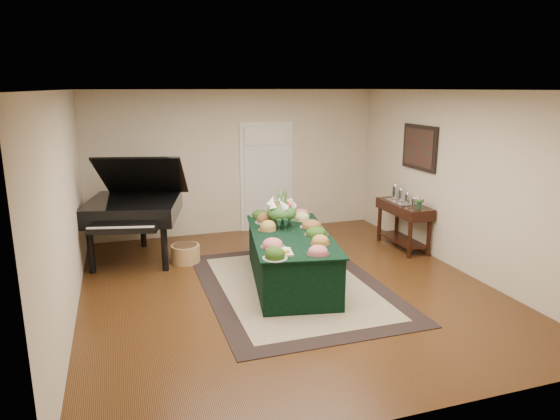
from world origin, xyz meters
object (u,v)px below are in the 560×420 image
object	(u,v)px
floral_centerpiece	(282,208)
mahogany_sideboard	(404,214)
buffet_table	(291,258)
grand_piano	(134,208)

from	to	relation	value
floral_centerpiece	mahogany_sideboard	xyz separation A→B (m)	(2.37, 0.46, -0.38)
buffet_table	mahogany_sideboard	xyz separation A→B (m)	(2.38, 0.90, 0.25)
floral_centerpiece	grand_piano	xyz separation A→B (m)	(-2.06, 1.30, -0.14)
buffet_table	grand_piano	bearing A→B (deg)	139.74
floral_centerpiece	mahogany_sideboard	world-z (taller)	floral_centerpiece
floral_centerpiece	grand_piano	distance (m)	2.44
floral_centerpiece	grand_piano	world-z (taller)	grand_piano
grand_piano	mahogany_sideboard	size ratio (longest dim) A/B	1.62
floral_centerpiece	mahogany_sideboard	distance (m)	2.45
mahogany_sideboard	floral_centerpiece	bearing A→B (deg)	-169.09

